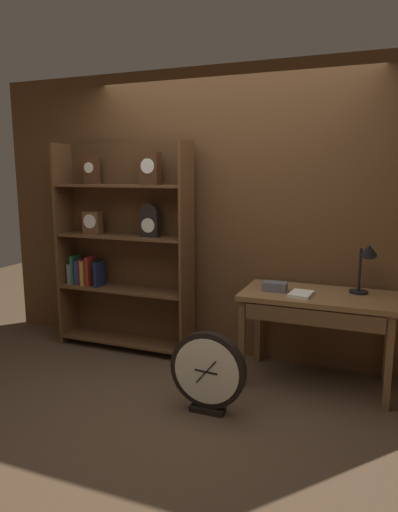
# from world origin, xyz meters

# --- Properties ---
(ground_plane) EXTENTS (10.00, 10.00, 0.00)m
(ground_plane) POSITION_xyz_m (0.00, 0.00, 0.00)
(ground_plane) COLOR #4C3826
(back_wood_panel) EXTENTS (4.80, 0.05, 2.60)m
(back_wood_panel) POSITION_xyz_m (0.00, 1.25, 1.30)
(back_wood_panel) COLOR brown
(back_wood_panel) RESTS_ON ground
(bookshelf) EXTENTS (1.32, 0.31, 1.95)m
(bookshelf) POSITION_xyz_m (-0.98, 1.02, 0.98)
(bookshelf) COLOR brown
(bookshelf) RESTS_ON ground
(workbench) EXTENTS (1.18, 0.62, 0.75)m
(workbench) POSITION_xyz_m (0.86, 0.85, 0.65)
(workbench) COLOR brown
(workbench) RESTS_ON ground
(desk_lamp) EXTENTS (0.19, 0.20, 0.43)m
(desk_lamp) POSITION_xyz_m (1.19, 0.97, 1.02)
(desk_lamp) COLOR black
(desk_lamp) RESTS_ON workbench
(toolbox_small) EXTENTS (0.19, 0.11, 0.07)m
(toolbox_small) POSITION_xyz_m (0.52, 0.83, 0.78)
(toolbox_small) COLOR #595960
(toolbox_small) RESTS_ON workbench
(open_repair_manual) EXTENTS (0.18, 0.23, 0.02)m
(open_repair_manual) POSITION_xyz_m (0.74, 0.76, 0.76)
(open_repair_manual) COLOR silver
(open_repair_manual) RESTS_ON workbench
(round_clock_large) EXTENTS (0.55, 0.11, 0.59)m
(round_clock_large) POSITION_xyz_m (0.21, 0.12, 0.30)
(round_clock_large) COLOR black
(round_clock_large) RESTS_ON ground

